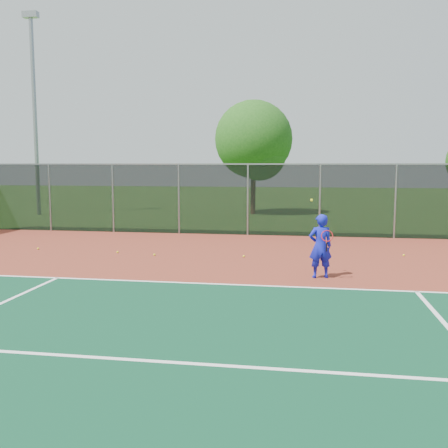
# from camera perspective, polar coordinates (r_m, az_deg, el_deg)

# --- Properties ---
(ground) EXTENTS (120.00, 120.00, 0.00)m
(ground) POSITION_cam_1_polar(r_m,az_deg,el_deg) (9.46, 12.81, -11.73)
(ground) COLOR #2B5919
(ground) RESTS_ON ground
(court_apron) EXTENTS (30.00, 20.00, 0.02)m
(court_apron) POSITION_cam_1_polar(r_m,az_deg,el_deg) (11.37, 12.18, -8.51)
(court_apron) COLOR maroon
(court_apron) RESTS_ON ground
(fence_back) EXTENTS (30.00, 0.06, 3.03)m
(fence_back) POSITION_cam_1_polar(r_m,az_deg,el_deg) (21.01, 10.90, 2.77)
(fence_back) COLOR black
(fence_back) RESTS_ON court_apron
(tennis_player) EXTENTS (0.69, 0.68, 2.08)m
(tennis_player) POSITION_cam_1_polar(r_m,az_deg,el_deg) (13.31, 10.96, -2.48)
(tennis_player) COLOR #141ABC
(tennis_player) RESTS_ON court_apron
(practice_ball_2) EXTENTS (0.07, 0.07, 0.07)m
(practice_ball_2) POSITION_cam_1_polar(r_m,az_deg,el_deg) (17.25, -12.07, -3.14)
(practice_ball_2) COLOR yellow
(practice_ball_2) RESTS_ON court_apron
(practice_ball_3) EXTENTS (0.07, 0.07, 0.07)m
(practice_ball_3) POSITION_cam_1_polar(r_m,az_deg,el_deg) (18.73, -20.49, -2.65)
(practice_ball_3) COLOR yellow
(practice_ball_3) RESTS_ON court_apron
(practice_ball_4) EXTENTS (0.07, 0.07, 0.07)m
(practice_ball_4) POSITION_cam_1_polar(r_m,az_deg,el_deg) (16.53, -7.95, -3.49)
(practice_ball_4) COLOR yellow
(practice_ball_4) RESTS_ON court_apron
(practice_ball_5) EXTENTS (0.07, 0.07, 0.07)m
(practice_ball_5) POSITION_cam_1_polar(r_m,az_deg,el_deg) (17.30, 19.86, -3.37)
(practice_ball_5) COLOR yellow
(practice_ball_5) RESTS_ON court_apron
(practice_ball_6) EXTENTS (0.07, 0.07, 0.07)m
(practice_ball_6) POSITION_cam_1_polar(r_m,az_deg,el_deg) (16.10, 2.28, -3.70)
(practice_ball_6) COLOR yellow
(practice_ball_6) RESTS_ON court_apron
(floodlight_nw) EXTENTS (0.90, 0.40, 11.84)m
(floodlight_nw) POSITION_cam_1_polar(r_m,az_deg,el_deg) (32.37, -20.86, 12.89)
(floodlight_nw) COLOR gray
(floodlight_nw) RESTS_ON ground
(tree_back_left) EXTENTS (4.68, 4.68, 6.87)m
(tree_back_left) POSITION_cam_1_polar(r_m,az_deg,el_deg) (30.41, 3.55, 9.24)
(tree_back_left) COLOR #392315
(tree_back_left) RESTS_ON ground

